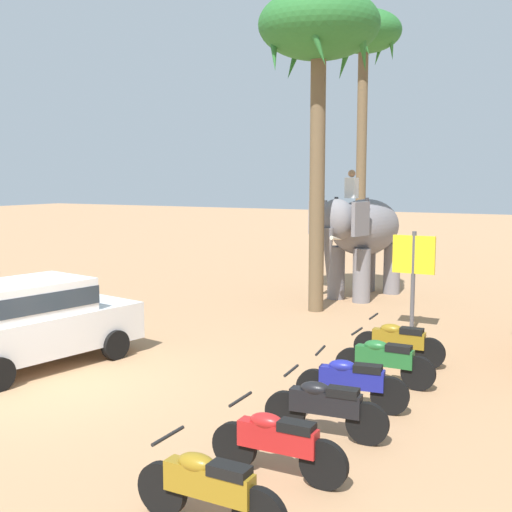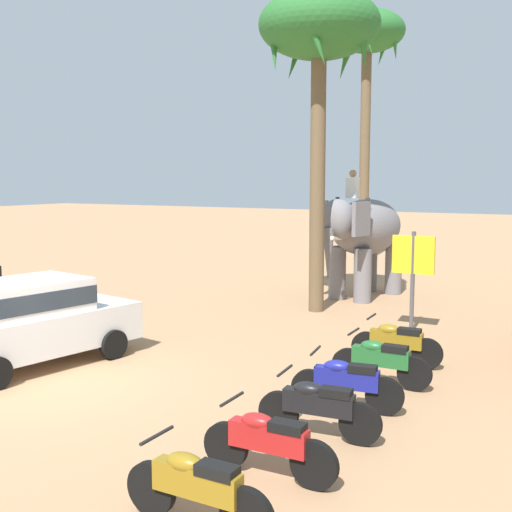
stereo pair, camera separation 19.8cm
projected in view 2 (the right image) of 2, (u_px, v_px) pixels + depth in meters
name	position (u px, v px, depth m)	size (l,w,h in m)	color
ground_plane	(42.00, 383.00, 11.56)	(120.00, 120.00, 0.00)	tan
car_sedan_foreground	(31.00, 319.00, 12.54)	(2.43, 4.34, 1.70)	white
elephant_with_mahout	(362.00, 233.00, 19.58)	(2.24, 4.00, 3.88)	slate
motorcycle_nearest_camera	(197.00, 487.00, 6.70)	(1.80, 0.55, 0.94)	black
motorcycle_second_in_row	(268.00, 442.00, 7.84)	(1.80, 0.55, 0.94)	black
motorcycle_mid_row	(318.00, 406.00, 9.06)	(1.80, 0.55, 0.94)	black
motorcycle_fourth_in_row	(346.00, 382.00, 10.15)	(1.79, 0.55, 0.94)	black
motorcycle_far_in_row	(381.00, 360.00, 11.36)	(1.80, 0.55, 0.94)	black
motorcycle_end_of_row	(396.00, 342.00, 12.62)	(1.80, 0.55, 0.94)	black
palm_tree_behind_elephant	(319.00, 35.00, 16.92)	(3.20, 3.20, 8.53)	brown
palm_tree_left_of_road	(367.00, 42.00, 27.43)	(3.20, 3.20, 10.73)	brown
signboard_yellow	(413.00, 262.00, 15.20)	(1.00, 0.10, 2.40)	#4C4C51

